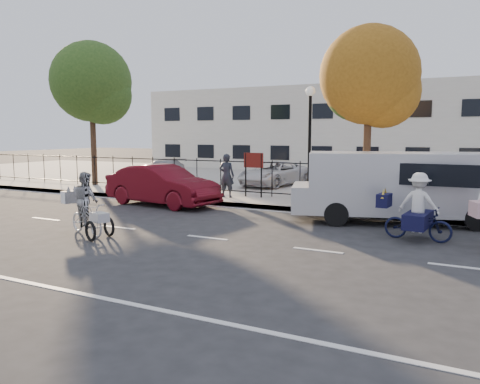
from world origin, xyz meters
The scene contains 20 objects.
ground centered at (0.00, 0.00, 0.00)m, with size 120.00×120.00×0.00m, color #333334.
road_markings centered at (0.00, 0.00, 0.01)m, with size 60.00×9.52×0.01m, color silver, non-canonical shape.
curb centered at (0.00, 5.05, 0.07)m, with size 60.00×0.10×0.15m, color #A8A399.
sidewalk centered at (0.00, 6.10, 0.07)m, with size 60.00×2.20×0.15m, color #A8A399.
parking_lot centered at (0.00, 15.00, 0.07)m, with size 60.00×15.60×0.15m, color #A8A399.
iron_fence centered at (0.00, 7.20, 0.90)m, with size 58.00×0.06×1.50m, color black, non-canonical shape.
building centered at (0.00, 25.00, 3.00)m, with size 34.00×10.00×6.00m, color silver.
lamppost centered at (0.50, 6.80, 3.11)m, with size 0.36×0.36×4.33m.
street_sign centered at (-1.85, 6.80, 1.42)m, with size 0.85×0.06×1.80m.
zebra_trike centered at (-3.09, -1.13, 0.66)m, with size 1.99×1.26×1.71m.
bull_bike centered at (4.92, 2.18, 0.70)m, with size 1.90×1.31×1.74m.
white_van centered at (4.08, 4.50, 1.19)m, with size 6.48×3.54×2.15m.
red_sedan centered at (-4.43, 4.09, 0.77)m, with size 1.63×4.67×1.54m, color #560913.
pedestrian centered at (-2.79, 6.24, 1.04)m, with size 0.65×0.42×1.77m, color black.
lot_car_a centered at (-8.53, 9.88, 0.75)m, with size 1.69×4.15×1.20m, color #95969C.
lot_car_b centered at (-2.72, 11.05, 0.75)m, with size 1.98×4.30×1.20m, color silver.
lot_car_c centered at (1.91, 10.11, 0.81)m, with size 1.39×3.98×1.31m, color #515259.
lot_car_d centered at (4.24, 10.26, 0.87)m, with size 1.71×4.25×1.45m, color #999AA0.
tree_west centered at (-10.93, 7.52, 5.08)m, with size 3.96×3.96×7.26m.
tree_mid centered at (2.65, 7.59, 4.68)m, with size 3.66×3.65×6.68m.
Camera 1 is at (6.17, -10.35, 2.71)m, focal length 35.00 mm.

